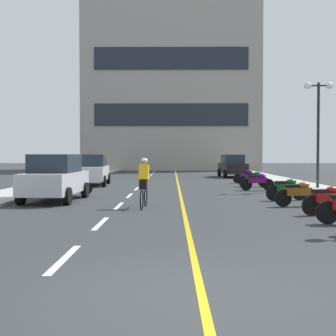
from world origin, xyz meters
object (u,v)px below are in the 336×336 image
object	(u,v)px
parked_car_far	(233,166)
motorcycle_5	(287,189)
motorcycle_7	(257,181)
motorcycle_9	(246,176)
street_lamp_mid	(318,111)
motorcycle_3	(327,199)
parked_car_mid	(92,170)
motorcycle_8	(254,179)
parked_car_near	(55,178)
motorcycle_4	(298,193)
motorcycle_6	(73,185)
cyclist_rider	(144,182)

from	to	relation	value
parked_car_far	motorcycle_5	bearing A→B (deg)	-91.11
motorcycle_7	motorcycle_9	xyz separation A→B (m)	(0.41, 5.88, 0.00)
motorcycle_5	motorcycle_9	xyz separation A→B (m)	(0.19, 10.79, 0.00)
street_lamp_mid	motorcycle_3	world-z (taller)	street_lamp_mid
parked_car_far	motorcycle_9	distance (m)	7.55
parked_car_mid	motorcycle_9	bearing A→B (deg)	12.22
parked_car_far	motorcycle_8	xyz separation A→B (m)	(-0.30, -10.89, -0.44)
parked_car_near	motorcycle_4	size ratio (longest dim) A/B	2.51
motorcycle_6	motorcycle_8	bearing A→B (deg)	30.13
motorcycle_7	motorcycle_9	distance (m)	5.89
motorcycle_4	motorcycle_5	distance (m)	2.01
parked_car_mid	motorcycle_4	size ratio (longest dim) A/B	2.53
parked_car_near	motorcycle_7	world-z (taller)	parked_car_near
street_lamp_mid	motorcycle_5	distance (m)	6.98
parked_car_near	motorcycle_7	distance (m)	10.25
parked_car_far	motorcycle_8	size ratio (longest dim) A/B	2.62
parked_car_near	cyclist_rider	size ratio (longest dim) A/B	2.41
street_lamp_mid	motorcycle_6	xyz separation A→B (m)	(-11.85, -3.03, -3.55)
motorcycle_5	motorcycle_9	distance (m)	10.79
parked_car_near	motorcycle_9	distance (m)	14.41
motorcycle_4	motorcycle_7	bearing A→B (deg)	90.88
motorcycle_8	parked_car_mid	bearing A→B (deg)	172.00
street_lamp_mid	motorcycle_9	size ratio (longest dim) A/B	3.18
parked_car_near	parked_car_far	bearing A→B (deg)	63.08
parked_car_mid	motorcycle_8	xyz separation A→B (m)	(9.32, -1.31, -0.44)
motorcycle_6	motorcycle_9	bearing A→B (deg)	43.22
street_lamp_mid	parked_car_near	size ratio (longest dim) A/B	1.26
motorcycle_3	cyclist_rider	xyz separation A→B (m)	(-5.62, 1.66, 0.41)
motorcycle_6	cyclist_rider	xyz separation A→B (m)	(3.45, -4.70, 0.41)
parked_car_far	motorcycle_7	bearing A→B (deg)	-92.45
parked_car_near	motorcycle_3	bearing A→B (deg)	-23.01
cyclist_rider	motorcycle_9	bearing A→B (deg)	66.86
motorcycle_5	motorcycle_8	size ratio (longest dim) A/B	1.03
street_lamp_mid	motorcycle_6	size ratio (longest dim) A/B	3.21
street_lamp_mid	motorcycle_9	distance (m)	7.12
motorcycle_5	motorcycle_4	bearing A→B (deg)	-93.22
motorcycle_4	cyclist_rider	world-z (taller)	cyclist_rider
parked_car_mid	motorcycle_5	size ratio (longest dim) A/B	2.55
street_lamp_mid	parked_car_far	size ratio (longest dim) A/B	1.25
parked_car_mid	motorcycle_4	world-z (taller)	parked_car_mid
parked_car_near	motorcycle_5	xyz separation A→B (m)	(9.07, 0.24, -0.44)
street_lamp_mid	motorcycle_8	distance (m)	5.06
motorcycle_9	motorcycle_4	bearing A→B (deg)	-91.37
motorcycle_3	cyclist_rider	distance (m)	5.87
motorcycle_5	motorcycle_8	world-z (taller)	same
parked_car_far	cyclist_rider	distance (m)	21.61
motorcycle_3	cyclist_rider	size ratio (longest dim) A/B	0.92
motorcycle_3	motorcycle_6	bearing A→B (deg)	144.95
parked_car_far	motorcycle_3	distance (m)	22.48
parked_car_near	motorcycle_4	world-z (taller)	parked_car_near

